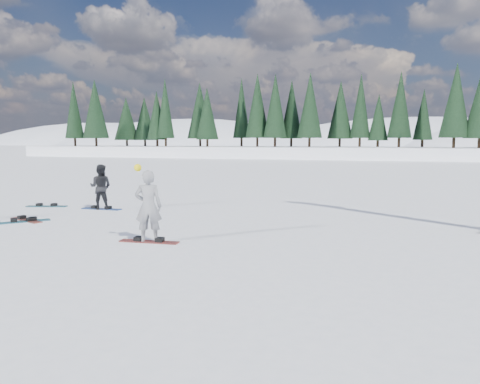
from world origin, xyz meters
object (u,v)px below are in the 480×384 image
snowboard_loose_c (47,206)px  snowboarder_man (101,187)px  snowboard_loose_a (24,221)px  snowboarder_woman (148,206)px  snowboard_loose_b (26,220)px

snowboard_loose_c → snowboarder_man: bearing=-15.6°
snowboard_loose_a → snowboard_loose_c: 3.36m
snowboarder_woman → snowboard_loose_c: 8.03m
snowboarder_man → snowboarder_woman: bearing=121.3°
snowboard_loose_b → snowboard_loose_c: 3.10m
snowboarder_man → snowboard_loose_c: bearing=-12.4°
snowboarder_man → snowboard_loose_a: bearing=62.6°
snowboard_loose_a → snowboard_loose_b: bearing=70.2°
snowboard_loose_a → snowboarder_woman: bearing=-62.5°
snowboarder_woman → snowboard_loose_b: (-5.18, 1.64, -0.89)m
snowboarder_man → snowboard_loose_b: (-0.87, -2.75, -0.80)m
snowboard_loose_a → snowboard_loose_b: size_ratio=1.00×
snowboard_loose_b → snowboard_loose_c: size_ratio=1.00×
snowboarder_man → snowboard_loose_c: (-2.37, -0.03, -0.80)m
snowboarder_woman → snowboard_loose_b: 5.51m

